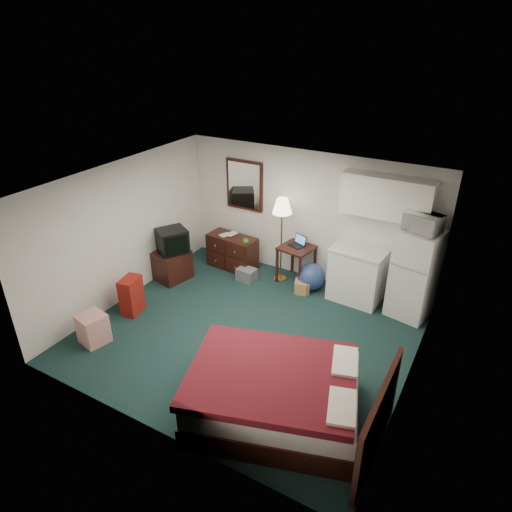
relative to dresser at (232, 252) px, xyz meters
The scene contains 25 objects.
floor 2.32m from the dresser, 52.01° to the right, with size 5.00×4.50×0.01m, color black.
ceiling 3.15m from the dresser, 52.01° to the right, with size 5.00×4.50×0.01m, color silver.
walls 2.47m from the dresser, 52.01° to the right, with size 5.01×4.51×2.50m.
mirror 1.37m from the dresser, 81.04° to the left, with size 0.80×0.06×1.00m, color white, non-canonical shape.
upper_cabinets 3.29m from the dresser, ahead, with size 1.50×0.35×0.70m, color white, non-canonical shape.
headboard 4.97m from the dresser, 38.68° to the right, with size 0.06×1.56×1.00m, color black, non-canonical shape.
dresser is the anchor object (origin of this frame).
floor_lamp 1.19m from the dresser, ahead, with size 0.36×0.36×1.67m, color #C28941, non-canonical shape.
desk 1.37m from the dresser, ahead, with size 0.58×0.58×0.74m, color black, non-canonical shape.
exercise_ball 1.75m from the dresser, ahead, with size 0.52×0.52×0.52m, color navy.
kitchen_counter 2.59m from the dresser, ahead, with size 0.90×0.68×0.98m, color white, non-canonical shape.
fridge 3.57m from the dresser, ahead, with size 0.64×0.64×1.56m, color silver, non-canonical shape.
bed 4.03m from the dresser, 50.24° to the right, with size 2.06×1.61×0.66m, color #480B10, non-canonical shape.
tv_stand 1.25m from the dresser, 129.12° to the right, with size 0.58×0.63×0.58m, color black, non-canonical shape.
suitcase 2.33m from the dresser, 105.81° to the right, with size 0.26×0.41×0.66m, color maroon, non-canonical shape.
retail_box 3.22m from the dresser, 100.47° to the right, with size 0.39×0.39×0.49m, color silver, non-canonical shape.
file_bin 0.66m from the dresser, 32.02° to the right, with size 0.36×0.27×0.25m, color slate, non-canonical shape.
cardboard_box_a 1.68m from the dresser, ahead, with size 0.28×0.24×0.24m, color olive, non-canonical shape.
cardboard_box_b 1.70m from the dresser, ahead, with size 0.20×0.24×0.24m, color olive, non-canonical shape.
laptop 1.44m from the dresser, ahead, with size 0.28×0.23×0.19m, color black, non-canonical shape.
crt_tv 1.28m from the dresser, 128.77° to the right, with size 0.50×0.53×0.46m, color black, non-canonical shape.
microwave 3.80m from the dresser, ahead, with size 0.55×0.30×0.37m, color silver.
book_a 0.51m from the dresser, behind, with size 0.16×0.02×0.22m, color olive.
book_b 0.49m from the dresser, 142.66° to the left, with size 0.17×0.02×0.23m, color olive.
mug 0.58m from the dresser, 18.22° to the right, with size 0.11×0.09×0.11m, color #48963B.
Camera 1 is at (3.08, -5.15, 4.52)m, focal length 32.00 mm.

